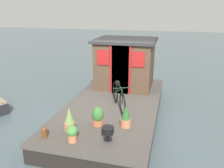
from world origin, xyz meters
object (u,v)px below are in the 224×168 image
Objects in this scene: potted_plant_fern at (126,117)px; potted_plant_mint at (98,116)px; mooring_bollard at (44,132)px; potted_plant_rosemary at (69,120)px; houseboat_cabin at (125,63)px; bicycle at (119,97)px; potted_plant_geranium at (72,133)px; charcoal_grill at (108,131)px.

potted_plant_mint is at bearing 97.91° from potted_plant_fern.
potted_plant_mint is 1.85× the size of mooring_bollard.
mooring_bollard is at bearing 134.66° from potted_plant_rosemary.
houseboat_cabin is 1.45× the size of bicycle.
potted_plant_geranium is 1.24× the size of charcoal_grill.
potted_plant_fern reaches higher than charcoal_grill.
bicycle is 3.82× the size of potted_plant_geranium.
potted_plant_mint reaches higher than potted_plant_geranium.
potted_plant_rosemary reaches higher than charcoal_grill.
mooring_bollard is (-4.19, 1.05, -0.77)m from houseboat_cabin.
potted_plant_geranium is 0.51m from potted_plant_rosemary.
potted_plant_geranium is 0.95m from potted_plant_mint.
potted_plant_geranium is 1.49× the size of mooring_bollard.
potted_plant_rosemary is 1.91× the size of charcoal_grill.
potted_plant_geranium is at bearing 175.22° from houseboat_cabin.
houseboat_cabin is 6.88× the size of charcoal_grill.
bicycle is at bearing 5.26° from charcoal_grill.
houseboat_cabin is 4.46× the size of potted_plant_mint.
potted_plant_fern is at bearing -157.71° from bicycle.
houseboat_cabin reaches higher than potted_plant_rosemary.
potted_plant_geranium is (-4.19, 0.35, -0.70)m from houseboat_cabin.
potted_plant_rosemary is 1.03m from charcoal_grill.
potted_plant_rosemary is at bearing -45.34° from mooring_bollard.
potted_plant_rosemary reaches higher than potted_plant_geranium.
potted_plant_fern is at bearing -59.95° from mooring_bollard.
bicycle is 2.48× the size of potted_plant_rosemary.
charcoal_grill is at bearing -70.49° from potted_plant_geranium.
potted_plant_fern reaches higher than potted_plant_mint.
charcoal_grill is at bearing -174.03° from houseboat_cabin.
potted_plant_geranium reaches higher than mooring_bollard.
bicycle is at bearing -27.85° from potted_plant_rosemary.
bicycle is 1.83m from potted_plant_rosemary.
potted_plant_rosemary is 0.74m from potted_plant_mint.
bicycle is 3.08× the size of potted_plant_mint.
potted_plant_mint is 0.77m from charcoal_grill.
potted_plant_rosemary is (-0.56, 1.29, 0.02)m from potted_plant_fern.
potted_plant_fern reaches higher than potted_plant_geranium.
potted_plant_fern is 1.77× the size of charcoal_grill.
houseboat_cabin is at bearing -9.19° from potted_plant_rosemary.
potted_plant_fern is 2.00m from mooring_bollard.
mooring_bollard is (-1.00, 1.73, -0.13)m from potted_plant_fern.
bicycle is at bearing -32.27° from mooring_bollard.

